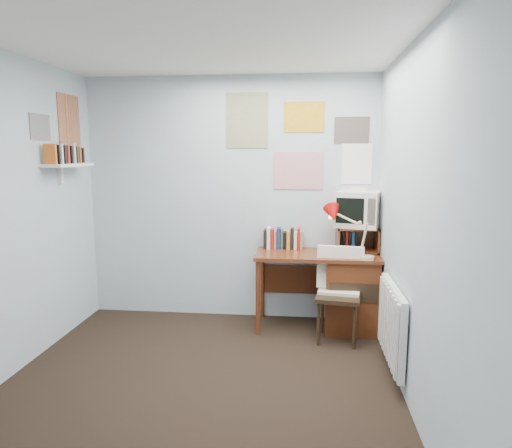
{
  "coord_description": "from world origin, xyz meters",
  "views": [
    {
      "loc": [
        0.76,
        -2.91,
        1.75
      ],
      "look_at": [
        0.35,
        0.96,
        1.12
      ],
      "focal_mm": 32.0,
      "sensor_mm": 36.0,
      "label": 1
    }
  ],
  "objects_px": {
    "radiator": "(392,324)",
    "desk": "(344,289)",
    "tv_riser": "(357,239)",
    "wall_shelf": "(68,165)",
    "desk_chair": "(338,297)",
    "desk_lamp": "(368,236)",
    "crt_tv": "(358,207)"
  },
  "relations": [
    {
      "from": "desk_lamp",
      "to": "radiator",
      "type": "bearing_deg",
      "value": -63.54
    },
    {
      "from": "desk_lamp",
      "to": "tv_riser",
      "type": "height_order",
      "value": "desk_lamp"
    },
    {
      "from": "crt_tv",
      "to": "desk_lamp",
      "type": "bearing_deg",
      "value": -64.51
    },
    {
      "from": "radiator",
      "to": "wall_shelf",
      "type": "xyz_separation_m",
      "value": [
        -2.86,
        0.55,
        1.2
      ]
    },
    {
      "from": "desk_chair",
      "to": "tv_riser",
      "type": "bearing_deg",
      "value": 72.98
    },
    {
      "from": "crt_tv",
      "to": "desk",
      "type": "bearing_deg",
      "value": -117.04
    },
    {
      "from": "wall_shelf",
      "to": "desk_chair",
      "type": "bearing_deg",
      "value": 1.72
    },
    {
      "from": "desk_chair",
      "to": "radiator",
      "type": "xyz_separation_m",
      "value": [
        0.37,
        -0.62,
        -0.0
      ]
    },
    {
      "from": "desk_chair",
      "to": "radiator",
      "type": "distance_m",
      "value": 0.73
    },
    {
      "from": "desk",
      "to": "desk_lamp",
      "type": "distance_m",
      "value": 0.64
    },
    {
      "from": "tv_riser",
      "to": "radiator",
      "type": "bearing_deg",
      "value": -80.72
    },
    {
      "from": "desk",
      "to": "desk_lamp",
      "type": "relative_size",
      "value": 2.72
    },
    {
      "from": "desk",
      "to": "crt_tv",
      "type": "bearing_deg",
      "value": 46.58
    },
    {
      "from": "crt_tv",
      "to": "wall_shelf",
      "type": "xyz_separation_m",
      "value": [
        -2.69,
        -0.51,
        0.42
      ]
    },
    {
      "from": "tv_riser",
      "to": "radiator",
      "type": "distance_m",
      "value": 1.15
    },
    {
      "from": "wall_shelf",
      "to": "radiator",
      "type": "bearing_deg",
      "value": -10.89
    },
    {
      "from": "tv_riser",
      "to": "crt_tv",
      "type": "bearing_deg",
      "value": 76.37
    },
    {
      "from": "radiator",
      "to": "desk_lamp",
      "type": "bearing_deg",
      "value": 98.73
    },
    {
      "from": "desk_lamp",
      "to": "crt_tv",
      "type": "bearing_deg",
      "value": 116.84
    },
    {
      "from": "desk_lamp",
      "to": "wall_shelf",
      "type": "relative_size",
      "value": 0.71
    },
    {
      "from": "radiator",
      "to": "desk",
      "type": "bearing_deg",
      "value": 107.24
    },
    {
      "from": "desk",
      "to": "radiator",
      "type": "relative_size",
      "value": 1.5
    },
    {
      "from": "desk_lamp",
      "to": "tv_riser",
      "type": "distance_m",
      "value": 0.35
    },
    {
      "from": "crt_tv",
      "to": "tv_riser",
      "type": "bearing_deg",
      "value": -87.25
    },
    {
      "from": "desk_lamp",
      "to": "tv_riser",
      "type": "relative_size",
      "value": 1.1
    },
    {
      "from": "tv_riser",
      "to": "wall_shelf",
      "type": "relative_size",
      "value": 0.65
    },
    {
      "from": "desk",
      "to": "wall_shelf",
      "type": "relative_size",
      "value": 1.94
    },
    {
      "from": "desk_lamp",
      "to": "crt_tv",
      "type": "height_order",
      "value": "crt_tv"
    },
    {
      "from": "tv_riser",
      "to": "wall_shelf",
      "type": "height_order",
      "value": "wall_shelf"
    },
    {
      "from": "wall_shelf",
      "to": "desk_lamp",
      "type": "bearing_deg",
      "value": 3.33
    },
    {
      "from": "desk_chair",
      "to": "radiator",
      "type": "relative_size",
      "value": 1.05
    },
    {
      "from": "desk_lamp",
      "to": "desk",
      "type": "bearing_deg",
      "value": 146.98
    }
  ]
}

